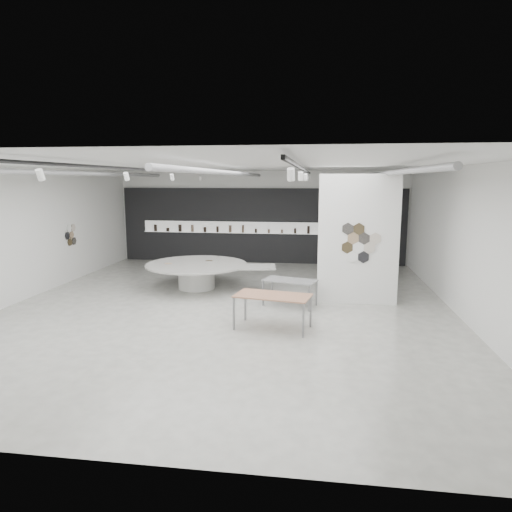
# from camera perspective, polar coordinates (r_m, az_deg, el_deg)

# --- Properties ---
(room) EXTENTS (12.02, 14.02, 3.82)m
(room) POSITION_cam_1_polar(r_m,az_deg,el_deg) (12.18, -4.07, 3.04)
(room) COLOR #B1B1A7
(room) RESTS_ON ground
(back_wall_display) EXTENTS (11.80, 0.27, 3.10)m
(back_wall_display) POSITION_cam_1_polar(r_m,az_deg,el_deg) (19.03, 0.34, 3.78)
(back_wall_display) COLOR black
(back_wall_display) RESTS_ON ground
(partition_column) EXTENTS (2.20, 0.38, 3.60)m
(partition_column) POSITION_cam_1_polar(r_m,az_deg,el_deg) (12.98, 12.63, 2.01)
(partition_column) COLOR white
(partition_column) RESTS_ON ground
(display_island) EXTENTS (4.41, 3.63, 0.82)m
(display_island) POSITION_cam_1_polar(r_m,az_deg,el_deg) (14.65, -7.18, -2.03)
(display_island) COLOR white
(display_island) RESTS_ON ground
(sample_table_wood) EXTENTS (1.86, 1.17, 0.81)m
(sample_table_wood) POSITION_cam_1_polar(r_m,az_deg,el_deg) (10.61, 2.11, -5.20)
(sample_table_wood) COLOR #A16E53
(sample_table_wood) RESTS_ON ground
(sample_table_stone) EXTENTS (1.56, 1.09, 0.73)m
(sample_table_stone) POSITION_cam_1_polar(r_m,az_deg,el_deg) (12.57, 4.27, -3.27)
(sample_table_stone) COLOR gray
(sample_table_stone) RESTS_ON ground
(kitchen_counter) EXTENTS (1.83, 0.86, 1.40)m
(kitchen_counter) POSITION_cam_1_polar(r_m,az_deg,el_deg) (18.59, 10.88, 0.25)
(kitchen_counter) COLOR white
(kitchen_counter) RESTS_ON ground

